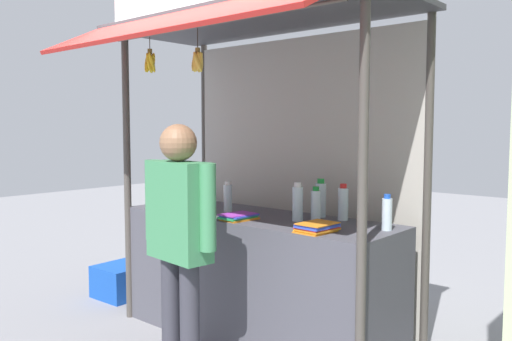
# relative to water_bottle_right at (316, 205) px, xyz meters

# --- Properties ---
(ground_plane) EXTENTS (20.00, 20.00, 0.00)m
(ground_plane) POSITION_rel_water_bottle_right_xyz_m (-0.49, -0.09, -1.09)
(ground_plane) COLOR gray
(stall_counter) EXTENTS (2.26, 0.74, 0.97)m
(stall_counter) POSITION_rel_water_bottle_right_xyz_m (-0.49, -0.09, -0.60)
(stall_counter) COLOR #4C4C56
(stall_counter) RESTS_ON ground
(stall_structure) EXTENTS (2.46, 1.65, 2.82)m
(stall_structure) POSITION_rel_water_bottle_right_xyz_m (-0.49, 0.06, 0.64)
(stall_structure) COLOR #4C4742
(stall_structure) RESTS_ON ground
(water_bottle_right) EXTENTS (0.07, 0.07, 0.25)m
(water_bottle_right) POSITION_rel_water_bottle_right_xyz_m (0.00, 0.00, 0.00)
(water_bottle_right) COLOR silver
(water_bottle_right) RESTS_ON stall_counter
(water_bottle_back_left) EXTENTS (0.08, 0.08, 0.27)m
(water_bottle_back_left) POSITION_rel_water_bottle_right_xyz_m (0.12, 0.18, 0.01)
(water_bottle_back_left) COLOR silver
(water_bottle_back_left) RESTS_ON stall_counter
(water_bottle_front_left) EXTENTS (0.08, 0.08, 0.28)m
(water_bottle_front_left) POSITION_rel_water_bottle_right_xyz_m (-0.11, -0.07, 0.01)
(water_bottle_front_left) COLOR silver
(water_bottle_front_left) RESTS_ON stall_counter
(water_bottle_mid_right) EXTENTS (0.07, 0.07, 0.25)m
(water_bottle_mid_right) POSITION_rel_water_bottle_right_xyz_m (-0.79, -0.09, -0.00)
(water_bottle_mid_right) COLOR silver
(water_bottle_mid_right) RESTS_ON stall_counter
(water_bottle_center) EXTENTS (0.08, 0.08, 0.29)m
(water_bottle_center) POSITION_rel_water_bottle_right_xyz_m (-0.08, 0.18, 0.02)
(water_bottle_center) COLOR silver
(water_bottle_center) RESTS_ON stall_counter
(water_bottle_front_right) EXTENTS (0.07, 0.07, 0.24)m
(water_bottle_front_right) POSITION_rel_water_bottle_right_xyz_m (0.55, 0.03, -0.01)
(water_bottle_front_right) COLOR silver
(water_bottle_front_right) RESTS_ON stall_counter
(magazine_stack_far_right) EXTENTS (0.23, 0.28, 0.06)m
(magazine_stack_far_right) POSITION_rel_water_bottle_right_xyz_m (0.23, -0.32, -0.09)
(magazine_stack_far_right) COLOR orange
(magazine_stack_far_right) RESTS_ON stall_counter
(magazine_stack_far_left) EXTENTS (0.21, 0.28, 0.04)m
(magazine_stack_far_left) POSITION_rel_water_bottle_right_xyz_m (-0.47, -0.32, -0.10)
(magazine_stack_far_left) COLOR orange
(magazine_stack_far_left) RESTS_ON stall_counter
(magazine_stack_back_right) EXTENTS (0.20, 0.32, 0.05)m
(magazine_stack_back_right) POSITION_rel_water_bottle_right_xyz_m (-1.05, -0.35, -0.10)
(magazine_stack_back_right) COLOR red
(magazine_stack_back_right) RESTS_ON stall_counter
(magazine_stack_mid_left) EXTENTS (0.25, 0.32, 0.07)m
(magazine_stack_mid_left) POSITION_rel_water_bottle_right_xyz_m (-1.37, -0.16, -0.08)
(magazine_stack_mid_left) COLOR blue
(magazine_stack_mid_left) RESTS_ON stall_counter
(banana_bunch_rightmost) EXTENTS (0.10, 0.10, 0.28)m
(banana_bunch_rightmost) POSITION_rel_water_bottle_right_xyz_m (-1.16, -0.56, 1.06)
(banana_bunch_rightmost) COLOR #332D23
(banana_bunch_inner_left) EXTENTS (0.11, 0.11, 0.31)m
(banana_bunch_inner_left) POSITION_rel_water_bottle_right_xyz_m (-0.63, -0.56, 1.02)
(banana_bunch_inner_left) COLOR #332D23
(vendor_person) EXTENTS (0.63, 0.25, 1.67)m
(vendor_person) POSITION_rel_water_bottle_right_xyz_m (-0.42, -0.93, -0.08)
(vendor_person) COLOR #383842
(vendor_person) RESTS_ON ground
(plastic_crate) EXTENTS (0.45, 0.45, 0.31)m
(plastic_crate) POSITION_rel_water_bottle_right_xyz_m (-2.15, -0.19, -0.93)
(plastic_crate) COLOR #194CB2
(plastic_crate) RESTS_ON ground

